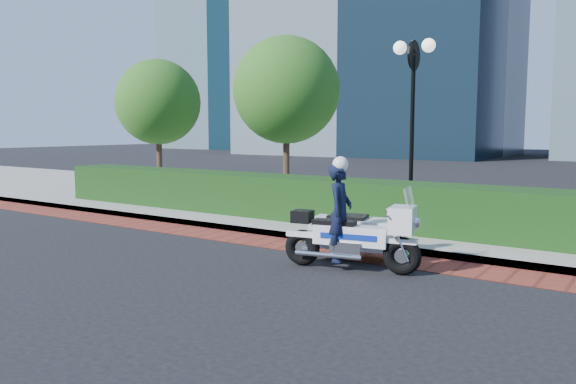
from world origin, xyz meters
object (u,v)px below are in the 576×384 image
Objects in this scene: tree_a at (158,102)px; police_motorcycle at (351,228)px; tree_b at (286,90)px; lamppost at (413,100)px.

police_motorcycle is at bearing -28.29° from tree_a.
police_motorcycle is (5.23, -5.78, -2.80)m from tree_b.
lamppost is 5.10m from police_motorcycle.
tree_a is at bearing 180.00° from tree_b.
tree_a is 12.46m from police_motorcycle.
tree_b reaches higher than tree_a.
lamppost reaches higher than police_motorcycle.
tree_a is 5.50m from tree_b.
police_motorcycle is (0.73, -4.48, -2.32)m from lamppost.
lamppost is 1.85× the size of police_motorcycle.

